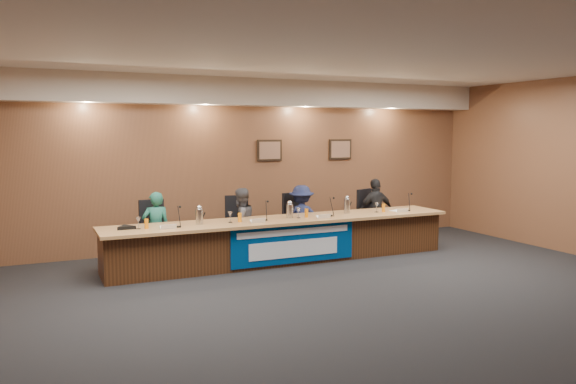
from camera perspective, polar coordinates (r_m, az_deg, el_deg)
name	(u,v)px	position (r m, az deg, el deg)	size (l,w,h in m)	color
floor	(358,299)	(7.66, 7.10, -10.70)	(10.00, 10.00, 0.00)	black
ceiling	(361,54)	(7.40, 7.43, 13.74)	(10.00, 8.00, 0.04)	silver
wall_back	(250,163)	(10.95, -3.89, 2.91)	(10.00, 0.04, 3.20)	brown
soffit	(254,92)	(10.73, -3.46, 10.06)	(10.00, 0.50, 0.50)	beige
dais_body	(284,241)	(9.64, -0.44, -5.01)	(6.00, 0.80, 0.70)	#3F2211
dais_top	(285,220)	(9.53, -0.31, -2.85)	(6.10, 0.95, 0.05)	#AA7847
banner	(294,244)	(9.26, 0.62, -5.28)	(2.20, 0.02, 0.65)	navy
banner_text_upper	(294,232)	(9.21, 0.66, -4.08)	(2.00, 0.01, 0.10)	silver
banner_text_lower	(294,249)	(9.27, 0.66, -5.78)	(1.60, 0.01, 0.28)	silver
wall_photo_left	(269,150)	(11.06, -1.90, 4.25)	(0.52, 0.04, 0.42)	black
wall_photo_right	(340,149)	(11.77, 5.32, 4.34)	(0.52, 0.04, 0.42)	black
panelist_a	(156,229)	(9.50, -13.25, -3.69)	(0.45, 0.30, 1.24)	#1C5C4D
panelist_b	(241,223)	(9.90, -4.83, -3.16)	(0.60, 0.47, 1.24)	#49484D
panelist_c	(301,219)	(10.36, 1.38, -2.72)	(0.80, 0.46, 1.24)	#151C3E
panelist_d	(376,212)	(11.15, 8.90, -1.99)	(0.76, 0.32, 1.30)	black
office_chair_a	(155,236)	(9.62, -13.35, -4.41)	(0.48, 0.48, 0.08)	black
office_chair_b	(239,230)	(10.01, -5.02, -3.86)	(0.48, 0.48, 0.08)	black
office_chair_c	(299,225)	(10.47, 1.14, -3.40)	(0.48, 0.48, 0.08)	black
office_chair_d	(373,220)	(11.26, 8.60, -2.79)	(0.48, 0.48, 0.08)	black
nameplate_a	(169,226)	(8.67, -12.02, -3.42)	(0.24, 0.06, 0.09)	white
microphone_a	(179,227)	(8.81, -11.03, -3.47)	(0.07, 0.07, 0.02)	black
juice_glass_a	(146,224)	(8.78, -14.19, -3.15)	(0.06, 0.06, 0.15)	orange
water_glass_a	(138,223)	(8.78, -14.96, -3.08)	(0.08, 0.08, 0.18)	silver
nameplate_b	(259,220)	(9.07, -3.01, -2.88)	(0.24, 0.06, 0.09)	white
microphone_b	(266,220)	(9.31, -2.30, -2.85)	(0.07, 0.07, 0.02)	black
juice_glass_b	(240,217)	(9.18, -4.92, -2.58)	(0.06, 0.06, 0.15)	orange
water_glass_b	(230,217)	(9.12, -5.89, -2.56)	(0.08, 0.08, 0.18)	silver
nameplate_c	(324,216)	(9.53, 3.72, -2.44)	(0.24, 0.06, 0.09)	white
microphone_c	(331,216)	(9.80, 4.37, -2.41)	(0.07, 0.07, 0.02)	black
juice_glass_c	(306,213)	(9.64, 1.89, -2.15)	(0.06, 0.06, 0.15)	orange
water_glass_c	(299,213)	(9.55, 1.08, -2.14)	(0.08, 0.08, 0.18)	silver
nameplate_d	(402,210)	(10.43, 11.54, -1.81)	(0.24, 0.06, 0.09)	white
microphone_d	(408,210)	(10.65, 12.07, -1.84)	(0.07, 0.07, 0.02)	black
juice_glass_d	(384,208)	(10.42, 9.69, -1.61)	(0.06, 0.06, 0.15)	orange
water_glass_d	(377,207)	(10.37, 8.99, -1.55)	(0.08, 0.08, 0.18)	silver
carafe_left	(199,217)	(9.01, -9.00, -2.50)	(0.12, 0.12, 0.24)	silver
carafe_mid	(290,211)	(9.58, 0.17, -1.94)	(0.12, 0.12, 0.23)	silver
carafe_right	(347,206)	(10.17, 6.00, -1.43)	(0.11, 0.11, 0.26)	silver
speakerphone	(126,227)	(8.84, -16.14, -3.47)	(0.32, 0.32, 0.05)	black
paper_stack	(399,211)	(10.60, 11.16, -1.90)	(0.22, 0.30, 0.01)	white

